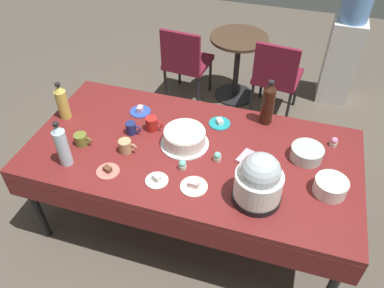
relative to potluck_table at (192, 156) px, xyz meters
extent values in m
plane|color=brown|center=(0.00, 0.00, -0.69)|extent=(9.00, 9.00, 0.00)
cube|color=maroon|center=(0.00, 0.00, 0.04)|extent=(2.20, 1.10, 0.04)
cylinder|color=black|center=(-1.02, -0.47, -0.33)|extent=(0.06, 0.06, 0.71)
cylinder|color=black|center=(1.02, -0.47, -0.33)|extent=(0.06, 0.06, 0.71)
cylinder|color=black|center=(-1.02, 0.47, -0.33)|extent=(0.06, 0.06, 0.71)
cylinder|color=black|center=(1.02, 0.47, -0.33)|extent=(0.06, 0.06, 0.71)
cube|color=maroon|center=(0.00, -0.55, -0.07)|extent=(2.20, 0.01, 0.18)
cube|color=maroon|center=(0.00, 0.55, -0.07)|extent=(2.20, 0.01, 0.18)
cylinder|color=silver|center=(-0.06, 0.04, 0.07)|extent=(0.33, 0.33, 0.01)
cylinder|color=white|center=(-0.06, 0.04, 0.12)|extent=(0.28, 0.28, 0.10)
cylinder|color=white|center=(-0.06, 0.04, 0.18)|extent=(0.27, 0.27, 0.01)
cylinder|color=black|center=(0.48, -0.29, 0.08)|extent=(0.29, 0.29, 0.04)
cylinder|color=white|center=(0.48, -0.29, 0.18)|extent=(0.27, 0.27, 0.16)
sphere|color=#B2BCC1|center=(0.48, -0.29, 0.28)|extent=(0.23, 0.23, 0.23)
cylinder|color=#B2C6BC|center=(0.73, 0.14, 0.10)|extent=(0.21, 0.21, 0.08)
cylinder|color=silver|center=(0.89, -0.11, 0.11)|extent=(0.19, 0.19, 0.10)
cylinder|color=white|center=(-0.12, -0.33, 0.07)|extent=(0.14, 0.14, 0.01)
cube|color=white|center=(-0.12, -0.33, 0.09)|extent=(0.06, 0.05, 0.04)
cylinder|color=#E07266|center=(-0.44, -0.35, 0.07)|extent=(0.15, 0.15, 0.01)
cube|color=brown|center=(-0.44, -0.35, 0.09)|extent=(0.06, 0.05, 0.03)
cylinder|color=#2D4CB2|center=(-0.49, 0.28, 0.07)|extent=(0.16, 0.16, 0.01)
cube|color=beige|center=(-0.49, 0.28, 0.09)|extent=(0.04, 0.06, 0.04)
cylinder|color=teal|center=(0.11, 0.32, 0.07)|extent=(0.16, 0.16, 0.01)
cube|color=white|center=(0.11, 0.32, 0.09)|extent=(0.06, 0.07, 0.03)
cylinder|color=beige|center=(0.11, -0.31, 0.07)|extent=(0.17, 0.17, 0.01)
cube|color=beige|center=(0.11, -0.31, 0.09)|extent=(0.06, 0.04, 0.04)
cylinder|color=beige|center=(-0.01, -0.19, 0.08)|extent=(0.05, 0.05, 0.03)
sphere|color=#6BC6B2|center=(-0.01, -0.19, 0.11)|extent=(0.05, 0.05, 0.05)
cylinder|color=beige|center=(0.90, 0.32, 0.08)|extent=(0.05, 0.05, 0.03)
sphere|color=pink|center=(0.90, 0.32, 0.11)|extent=(0.05, 0.05, 0.05)
cylinder|color=beige|center=(0.19, -0.05, 0.08)|extent=(0.05, 0.05, 0.03)
sphere|color=#6BC6B2|center=(0.19, -0.05, 0.11)|extent=(0.05, 0.05, 0.05)
cylinder|color=#33190F|center=(0.42, 0.44, 0.20)|extent=(0.09, 0.09, 0.28)
cone|color=#33190F|center=(0.42, 0.44, 0.36)|extent=(0.08, 0.08, 0.05)
cylinder|color=black|center=(0.42, 0.44, 0.40)|extent=(0.04, 0.04, 0.02)
cylinder|color=silver|center=(-0.73, -0.36, 0.19)|extent=(0.08, 0.08, 0.26)
cone|color=silver|center=(-0.73, -0.36, 0.35)|extent=(0.07, 0.07, 0.05)
cylinder|color=black|center=(-0.73, -0.36, 0.38)|extent=(0.04, 0.04, 0.02)
cylinder|color=gold|center=(-1.00, 0.07, 0.17)|extent=(0.08, 0.08, 0.22)
cone|color=gold|center=(-1.00, 0.07, 0.31)|extent=(0.07, 0.07, 0.05)
cylinder|color=black|center=(-1.00, 0.07, 0.34)|extent=(0.04, 0.04, 0.02)
cylinder|color=#B2231E|center=(-0.34, 0.12, 0.11)|extent=(0.08, 0.08, 0.10)
torus|color=#B2231E|center=(-0.28, 0.12, 0.12)|extent=(0.06, 0.01, 0.06)
cylinder|color=navy|center=(-0.46, 0.04, 0.11)|extent=(0.07, 0.07, 0.09)
torus|color=navy|center=(-0.41, 0.04, 0.11)|extent=(0.06, 0.01, 0.06)
cylinder|color=olive|center=(-0.73, -0.17, 0.10)|extent=(0.09, 0.09, 0.08)
torus|color=olive|center=(-0.68, -0.17, 0.11)|extent=(0.05, 0.01, 0.05)
cylinder|color=tan|center=(-0.42, -0.14, 0.11)|extent=(0.08, 0.08, 0.09)
torus|color=tan|center=(-0.36, -0.14, 0.11)|extent=(0.06, 0.01, 0.06)
cube|color=pink|center=(0.39, 0.01, 0.07)|extent=(0.18, 0.18, 0.02)
cube|color=maroon|center=(-0.55, 1.64, -0.26)|extent=(0.48, 0.48, 0.05)
cube|color=maroon|center=(-0.57, 1.44, -0.04)|extent=(0.42, 0.08, 0.40)
cylinder|color=black|center=(-0.34, 1.81, -0.49)|extent=(0.03, 0.03, 0.40)
cylinder|color=black|center=(-0.72, 1.85, -0.49)|extent=(0.03, 0.03, 0.40)
cylinder|color=black|center=(-0.38, 1.43, -0.49)|extent=(0.03, 0.03, 0.40)
cylinder|color=black|center=(-0.76, 1.47, -0.49)|extent=(0.03, 0.03, 0.40)
cube|color=maroon|center=(0.40, 1.64, -0.26)|extent=(0.49, 0.49, 0.05)
cube|color=maroon|center=(0.38, 1.44, -0.04)|extent=(0.42, 0.09, 0.40)
cylinder|color=black|center=(0.61, 1.81, -0.49)|extent=(0.03, 0.03, 0.40)
cylinder|color=black|center=(0.23, 1.85, -0.49)|extent=(0.03, 0.03, 0.40)
cylinder|color=black|center=(0.57, 1.43, -0.49)|extent=(0.03, 0.03, 0.40)
cylinder|color=black|center=(0.19, 1.47, -0.49)|extent=(0.03, 0.03, 0.40)
cylinder|color=#473323|center=(-0.05, 1.79, 0.02)|extent=(0.60, 0.60, 0.03)
cylinder|color=black|center=(-0.05, 1.79, -0.33)|extent=(0.06, 0.06, 0.67)
cylinder|color=black|center=(-0.05, 1.79, -0.68)|extent=(0.44, 0.44, 0.02)
cube|color=silver|center=(1.00, 2.09, -0.24)|extent=(0.32, 0.32, 0.90)
cylinder|color=#6699D8|center=(1.00, 2.09, 0.38)|extent=(0.28, 0.28, 0.34)
camera|label=1|loc=(0.55, -1.77, 1.78)|focal=35.36mm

